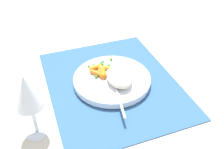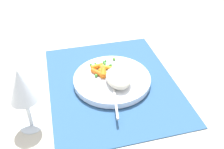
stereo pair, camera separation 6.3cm
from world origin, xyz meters
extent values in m
plane|color=beige|center=(0.00, 0.00, 0.00)|extent=(2.40, 2.40, 0.00)
cube|color=#2D5684|center=(0.00, 0.00, 0.00)|extent=(0.46, 0.38, 0.01)
cylinder|color=white|center=(0.00, 0.00, 0.02)|extent=(0.23, 0.23, 0.02)
ellipsoid|color=beige|center=(-0.03, -0.01, 0.04)|extent=(0.10, 0.07, 0.04)
cylinder|color=orange|center=(0.02, 0.04, 0.03)|extent=(0.05, 0.04, 0.01)
cylinder|color=orange|center=(0.03, 0.03, 0.03)|extent=(0.04, 0.02, 0.01)
cylinder|color=orange|center=(0.06, 0.04, 0.03)|extent=(0.02, 0.04, 0.01)
cylinder|color=orange|center=(0.02, 0.02, 0.03)|extent=(0.04, 0.03, 0.02)
cylinder|color=orange|center=(0.05, 0.01, 0.03)|extent=(0.04, 0.05, 0.01)
cylinder|color=orange|center=(0.02, 0.02, 0.03)|extent=(0.04, 0.03, 0.01)
sphere|color=#549E3A|center=(0.03, -0.02, 0.03)|extent=(0.01, 0.01, 0.01)
sphere|color=#59AE3E|center=(0.05, 0.00, 0.03)|extent=(0.01, 0.01, 0.01)
sphere|color=green|center=(0.08, 0.04, 0.03)|extent=(0.01, 0.01, 0.01)
sphere|color=#4FB345|center=(0.07, 0.05, 0.03)|extent=(0.01, 0.01, 0.01)
sphere|color=#57AE30|center=(0.09, -0.03, 0.03)|extent=(0.01, 0.01, 0.01)
sphere|color=green|center=(0.05, -0.01, 0.03)|extent=(0.01, 0.01, 0.01)
sphere|color=#449543|center=(0.08, 0.01, 0.03)|extent=(0.01, 0.01, 0.01)
sphere|color=#419034|center=(0.01, 0.05, 0.03)|extent=(0.01, 0.01, 0.01)
sphere|color=green|center=(0.08, 0.00, 0.03)|extent=(0.01, 0.01, 0.01)
sphere|color=green|center=(0.04, -0.01, 0.03)|extent=(0.01, 0.01, 0.01)
sphere|color=green|center=(0.00, 0.00, 0.03)|extent=(0.01, 0.01, 0.01)
sphere|color=green|center=(0.07, 0.01, 0.03)|extent=(0.01, 0.01, 0.01)
sphere|color=green|center=(0.03, 0.02, 0.03)|extent=(0.01, 0.01, 0.01)
sphere|color=#57B044|center=(0.07, 0.04, 0.03)|extent=(0.01, 0.01, 0.01)
cube|color=silver|center=(0.01, 0.00, 0.03)|extent=(0.05, 0.02, 0.01)
cube|color=silver|center=(-0.09, 0.02, 0.03)|extent=(0.16, 0.03, 0.01)
cylinder|color=silver|center=(-0.11, 0.24, 0.00)|extent=(0.06, 0.06, 0.00)
cylinder|color=silver|center=(-0.11, 0.24, 0.05)|extent=(0.01, 0.01, 0.09)
cone|color=silver|center=(-0.11, 0.24, 0.13)|extent=(0.07, 0.07, 0.09)
camera|label=1|loc=(-0.57, 0.21, 0.50)|focal=41.06mm
camera|label=2|loc=(-0.58, 0.15, 0.50)|focal=41.06mm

